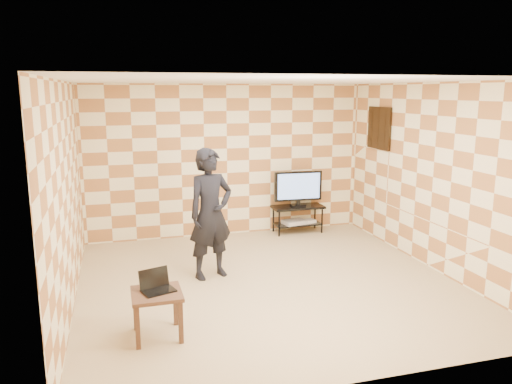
% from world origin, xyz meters
% --- Properties ---
extents(floor, '(5.00, 5.00, 0.00)m').
position_xyz_m(floor, '(0.00, 0.00, 0.00)').
color(floor, tan).
rests_on(floor, ground).
extents(wall_back, '(5.00, 0.02, 2.70)m').
position_xyz_m(wall_back, '(0.00, 2.50, 1.35)').
color(wall_back, '#F3E7B6').
rests_on(wall_back, ground).
extents(wall_front, '(5.00, 0.02, 2.70)m').
position_xyz_m(wall_front, '(0.00, -2.50, 1.35)').
color(wall_front, '#F3E7B6').
rests_on(wall_front, ground).
extents(wall_left, '(0.02, 5.00, 2.70)m').
position_xyz_m(wall_left, '(-2.50, 0.00, 1.35)').
color(wall_left, '#F3E7B6').
rests_on(wall_left, ground).
extents(wall_right, '(0.02, 5.00, 2.70)m').
position_xyz_m(wall_right, '(2.50, 0.00, 1.35)').
color(wall_right, '#F3E7B6').
rests_on(wall_right, ground).
extents(ceiling, '(5.00, 5.00, 0.02)m').
position_xyz_m(ceiling, '(0.00, 0.00, 2.70)').
color(ceiling, white).
rests_on(ceiling, wall_back).
extents(wall_art, '(0.04, 0.72, 0.72)m').
position_xyz_m(wall_art, '(2.47, 1.55, 1.95)').
color(wall_art, black).
rests_on(wall_art, wall_right).
extents(tv_stand, '(0.94, 0.42, 0.50)m').
position_xyz_m(tv_stand, '(1.26, 2.24, 0.36)').
color(tv_stand, black).
rests_on(tv_stand, floor).
extents(tv, '(0.89, 0.18, 0.65)m').
position_xyz_m(tv, '(1.26, 2.23, 0.86)').
color(tv, black).
rests_on(tv, tv_stand).
extents(dvd_player, '(0.45, 0.36, 0.07)m').
position_xyz_m(dvd_player, '(1.19, 2.21, 0.21)').
color(dvd_player, '#B4B4B6').
rests_on(dvd_player, tv_stand).
extents(game_console, '(0.28, 0.23, 0.06)m').
position_xyz_m(game_console, '(1.47, 2.22, 0.20)').
color(game_console, silver).
rests_on(game_console, tv_stand).
extents(side_table, '(0.52, 0.52, 0.50)m').
position_xyz_m(side_table, '(-1.58, -1.13, 0.41)').
color(side_table, '#3E2218').
rests_on(side_table, floor).
extents(laptop, '(0.39, 0.35, 0.22)m').
position_xyz_m(laptop, '(-1.57, -1.08, 0.55)').
color(laptop, black).
rests_on(laptop, side_table).
extents(person, '(0.77, 0.63, 1.82)m').
position_xyz_m(person, '(-0.69, 0.45, 0.91)').
color(person, black).
rests_on(person, floor).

